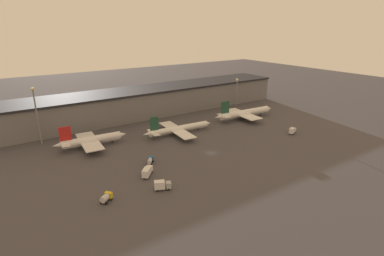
% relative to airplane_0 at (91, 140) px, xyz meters
% --- Properties ---
extents(ground, '(600.00, 600.00, 0.00)m').
position_rel_airplane_0_xyz_m(ground, '(45.46, -39.10, -3.50)').
color(ground, '#423F44').
extents(terminal_building, '(210.24, 29.19, 17.76)m').
position_rel_airplane_0_xyz_m(terminal_building, '(45.46, 37.97, 5.42)').
color(terminal_building, slate).
rests_on(terminal_building, ground).
extents(airplane_0, '(36.35, 28.56, 12.58)m').
position_rel_airplane_0_xyz_m(airplane_0, '(0.00, 0.00, 0.00)').
color(airplane_0, silver).
rests_on(airplane_0, ground).
extents(airplane_1, '(42.41, 32.53, 12.19)m').
position_rel_airplane_0_xyz_m(airplane_1, '(46.02, -8.00, -0.50)').
color(airplane_1, white).
rests_on(airplane_1, ground).
extents(airplane_2, '(46.67, 28.67, 13.55)m').
position_rel_airplane_0_xyz_m(airplane_2, '(96.63, -6.88, 0.24)').
color(airplane_2, white).
rests_on(airplane_2, ground).
extents(service_vehicle_0, '(6.05, 4.11, 3.64)m').
position_rel_airplane_0_xyz_m(service_vehicle_0, '(99.38, -43.00, -1.51)').
color(service_vehicle_0, white).
rests_on(service_vehicle_0, ground).
extents(service_vehicle_1, '(6.65, 4.63, 3.66)m').
position_rel_airplane_0_xyz_m(service_vehicle_1, '(9.89, -56.15, -1.49)').
color(service_vehicle_1, '#9EA3A8').
rests_on(service_vehicle_1, ground).
extents(service_vehicle_2, '(4.81, 5.54, 2.53)m').
position_rel_airplane_0_xyz_m(service_vehicle_2, '(16.07, -33.45, -2.01)').
color(service_vehicle_2, '#195199').
rests_on(service_vehicle_2, ground).
extents(service_vehicle_3, '(6.91, 7.33, 3.66)m').
position_rel_airplane_0_xyz_m(service_vehicle_3, '(10.04, -43.25, -1.48)').
color(service_vehicle_3, white).
rests_on(service_vehicle_3, ground).
extents(service_vehicle_4, '(4.95, 4.56, 2.99)m').
position_rel_airplane_0_xyz_m(service_vehicle_4, '(-10.01, -52.58, -1.78)').
color(service_vehicle_4, gold).
rests_on(service_vehicle_4, ground).
extents(lamp_post_0, '(1.80, 1.80, 29.50)m').
position_rel_airplane_0_xyz_m(lamp_post_0, '(-20.20, 19.06, 14.85)').
color(lamp_post_0, slate).
rests_on(lamp_post_0, ground).
extents(lamp_post_1, '(1.80, 1.80, 21.13)m').
position_rel_airplane_0_xyz_m(lamp_post_1, '(112.50, 19.06, 10.25)').
color(lamp_post_1, slate).
rests_on(lamp_post_1, ground).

